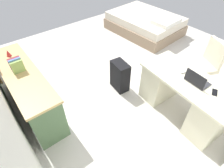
# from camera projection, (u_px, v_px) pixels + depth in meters

# --- Properties ---
(ground_plane) EXTENTS (5.76, 5.76, 0.00)m
(ground_plane) POSITION_uv_depth(u_px,v_px,m) (131.00, 71.00, 3.94)
(ground_plane) COLOR beige
(desk) EXTENTS (1.48, 0.76, 0.73)m
(desk) POSITION_uv_depth(u_px,v_px,m) (184.00, 96.00, 2.88)
(desk) COLOR beige
(desk) RESTS_ON ground_plane
(office_chair) EXTENTS (0.61, 0.61, 0.94)m
(office_chair) POSITION_uv_depth(u_px,v_px,m) (202.00, 67.00, 3.36)
(office_chair) COLOR black
(office_chair) RESTS_ON ground_plane
(credenza) EXTENTS (1.80, 0.48, 0.78)m
(credenza) POSITION_uv_depth(u_px,v_px,m) (29.00, 91.00, 2.96)
(credenza) COLOR #4C6B47
(credenza) RESTS_ON ground_plane
(bed) EXTENTS (1.99, 1.52, 0.58)m
(bed) POSITION_uv_depth(u_px,v_px,m) (145.00, 23.00, 5.11)
(bed) COLOR gray
(bed) RESTS_ON ground_plane
(suitcase_black) EXTENTS (0.38, 0.26, 0.58)m
(suitcase_black) POSITION_uv_depth(u_px,v_px,m) (120.00, 76.00, 3.38)
(suitcase_black) COLOR black
(suitcase_black) RESTS_ON ground_plane
(laptop) EXTENTS (0.32, 0.24, 0.21)m
(laptop) POSITION_uv_depth(u_px,v_px,m) (197.00, 81.00, 2.56)
(laptop) COLOR #333338
(laptop) RESTS_ON desk
(computer_mouse) EXTENTS (0.07, 0.10, 0.03)m
(computer_mouse) POSITION_uv_depth(u_px,v_px,m) (183.00, 72.00, 2.76)
(computer_mouse) COLOR white
(computer_mouse) RESTS_ON desk
(cell_phone_near_laptop) EXTENTS (0.12, 0.15, 0.01)m
(cell_phone_near_laptop) POSITION_uv_depth(u_px,v_px,m) (215.00, 92.00, 2.45)
(cell_phone_near_laptop) COLOR black
(cell_phone_near_laptop) RESTS_ON desk
(book_row) EXTENTS (0.16, 0.17, 0.21)m
(book_row) POSITION_uv_depth(u_px,v_px,m) (16.00, 65.00, 2.67)
(book_row) COLOR #8FB25C
(book_row) RESTS_ON credenza
(figurine_small) EXTENTS (0.08, 0.08, 0.11)m
(figurine_small) POSITION_uv_depth(u_px,v_px,m) (8.00, 53.00, 2.97)
(figurine_small) COLOR red
(figurine_small) RESTS_ON credenza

